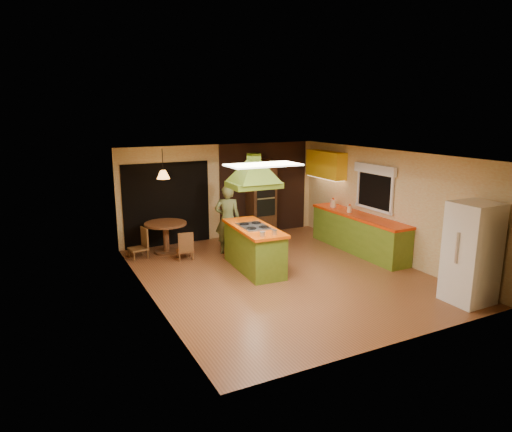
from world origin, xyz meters
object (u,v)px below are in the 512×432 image
dining_table (166,232)px  kitchen_island (254,248)px  wall_oven (261,198)px  refrigerator (472,253)px  canister_large (333,203)px  man (228,219)px

dining_table → kitchen_island: bearing=-55.7°
wall_oven → dining_table: (-2.75, -0.37, -0.51)m
dining_table → wall_oven: bearing=7.6°
dining_table → refrigerator: bearing=-52.5°
kitchen_island → wall_oven: bearing=62.9°
wall_oven → dining_table: 2.82m
wall_oven → canister_large: wall_oven is taller
kitchen_island → man: man is taller
kitchen_island → refrigerator: bearing=-47.3°
man → wall_oven: 1.80m
kitchen_island → canister_large: size_ratio=9.56×
wall_oven → canister_large: bearing=-43.3°
refrigerator → canister_large: bearing=87.9°
dining_table → canister_large: size_ratio=4.89×
canister_large → refrigerator: bearing=-91.6°
refrigerator → dining_table: 6.62m
man → wall_oven: bearing=-119.1°
man → dining_table: size_ratio=1.67×
kitchen_island → dining_table: kitchen_island is taller
dining_table → canister_large: (4.14, -0.99, 0.50)m
refrigerator → canister_large: 4.26m
wall_oven → dining_table: wall_oven is taller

